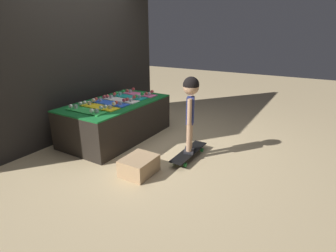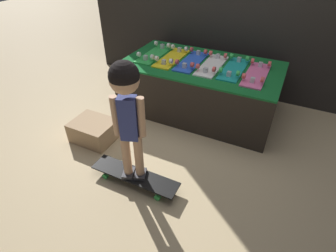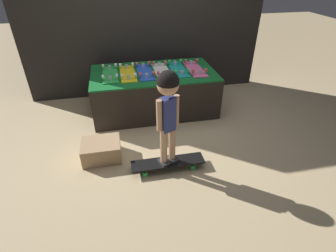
# 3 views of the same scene
# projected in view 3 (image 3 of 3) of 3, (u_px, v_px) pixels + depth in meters

# --- Properties ---
(ground_plane) EXTENTS (16.00, 16.00, 0.00)m
(ground_plane) POSITION_uv_depth(u_px,v_px,m) (163.00, 133.00, 3.47)
(ground_plane) COLOR tan
(back_wall) EXTENTS (3.77, 0.10, 2.71)m
(back_wall) POSITION_uv_depth(u_px,v_px,m) (145.00, 7.00, 3.87)
(back_wall) COLOR black
(back_wall) RESTS_ON ground_plane
(display_rack) EXTENTS (1.75, 0.97, 0.60)m
(display_rack) POSITION_uv_depth(u_px,v_px,m) (154.00, 91.00, 3.87)
(display_rack) COLOR black
(display_rack) RESTS_ON ground_plane
(skateboard_green_on_rack) EXTENTS (0.21, 0.63, 0.09)m
(skateboard_green_on_rack) POSITION_uv_depth(u_px,v_px,m) (110.00, 74.00, 3.60)
(skateboard_green_on_rack) COLOR green
(skateboard_green_on_rack) RESTS_ON display_rack
(skateboard_yellow_on_rack) EXTENTS (0.21, 0.63, 0.09)m
(skateboard_yellow_on_rack) POSITION_uv_depth(u_px,v_px,m) (128.00, 73.00, 3.63)
(skateboard_yellow_on_rack) COLOR yellow
(skateboard_yellow_on_rack) RESTS_ON display_rack
(skateboard_blue_on_rack) EXTENTS (0.21, 0.63, 0.09)m
(skateboard_blue_on_rack) POSITION_uv_depth(u_px,v_px,m) (145.00, 72.00, 3.68)
(skateboard_blue_on_rack) COLOR blue
(skateboard_blue_on_rack) RESTS_ON display_rack
(skateboard_white_on_rack) EXTENTS (0.21, 0.63, 0.09)m
(skateboard_white_on_rack) POSITION_uv_depth(u_px,v_px,m) (162.00, 70.00, 3.71)
(skateboard_white_on_rack) COLOR white
(skateboard_white_on_rack) RESTS_ON display_rack
(skateboard_teal_on_rack) EXTENTS (0.21, 0.63, 0.09)m
(skateboard_teal_on_rack) POSITION_uv_depth(u_px,v_px,m) (178.00, 69.00, 3.76)
(skateboard_teal_on_rack) COLOR teal
(skateboard_teal_on_rack) RESTS_ON display_rack
(skateboard_pink_on_rack) EXTENTS (0.21, 0.63, 0.09)m
(skateboard_pink_on_rack) POSITION_uv_depth(u_px,v_px,m) (195.00, 69.00, 3.78)
(skateboard_pink_on_rack) COLOR pink
(skateboard_pink_on_rack) RESTS_ON display_rack
(skateboard_on_floor) EXTENTS (0.80, 0.19, 0.09)m
(skateboard_on_floor) POSITION_uv_depth(u_px,v_px,m) (168.00, 163.00, 2.85)
(skateboard_on_floor) COLOR black
(skateboard_on_floor) RESTS_ON ground_plane
(child) EXTENTS (0.24, 0.21, 1.03)m
(child) POSITION_uv_depth(u_px,v_px,m) (168.00, 102.00, 2.45)
(child) COLOR #2D2D33
(child) RESTS_ON skateboard_on_floor
(storage_box) EXTENTS (0.43, 0.35, 0.21)m
(storage_box) POSITION_uv_depth(u_px,v_px,m) (102.00, 150.00, 2.99)
(storage_box) COLOR tan
(storage_box) RESTS_ON ground_plane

